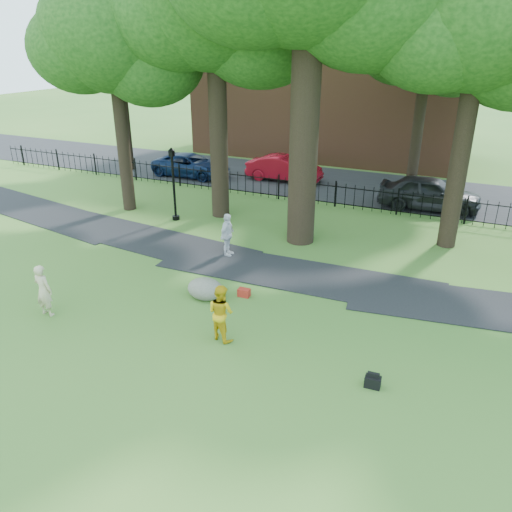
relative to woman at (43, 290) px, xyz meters
The scene contains 16 objects.
ground 5.28m from the woman, 20.03° to the left, with size 120.00×120.00×0.00m, color #316021.
footpath 8.23m from the woman, 43.95° to the left, with size 36.00×2.60×0.03m, color black.
street 18.47m from the woman, 74.60° to the left, with size 80.00×7.00×0.02m, color black.
iron_fence 14.63m from the woman, 70.44° to the left, with size 44.00×0.04×1.20m.
brick_building 26.32m from the woman, 88.01° to the left, with size 18.00×8.00×12.00m, color brown.
tree_row 13.67m from the woman, 62.01° to the left, with size 26.82×7.96×12.42m.
woman is the anchor object (origin of this frame).
man 5.50m from the woman, 10.92° to the left, with size 0.79×0.62×1.63m, color gold.
pedestrian 6.85m from the woman, 65.11° to the left, with size 0.98×0.41×1.68m, color silver.
boulder 4.82m from the woman, 37.72° to the left, with size 1.20×0.91×0.70m, color #645D53.
lamppost 8.99m from the woman, 97.58° to the left, with size 0.33×0.33×3.32m.
backpack 9.73m from the woman, ahead, with size 0.38×0.24×0.28m, color black.
red_bag 6.06m from the woman, 35.51° to the left, with size 0.38×0.24×0.26m, color #A02317.
red_sedan 17.30m from the woman, 87.32° to the left, with size 1.52×4.36×1.44m, color maroon.
navy_van 16.60m from the woman, 106.24° to the left, with size 2.18×4.73×1.32m, color #0D1D41.
grey_car 17.80m from the woman, 59.17° to the left, with size 1.91×4.74×1.62m, color black.
Camera 1 is at (6.27, -11.07, 7.67)m, focal length 35.00 mm.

